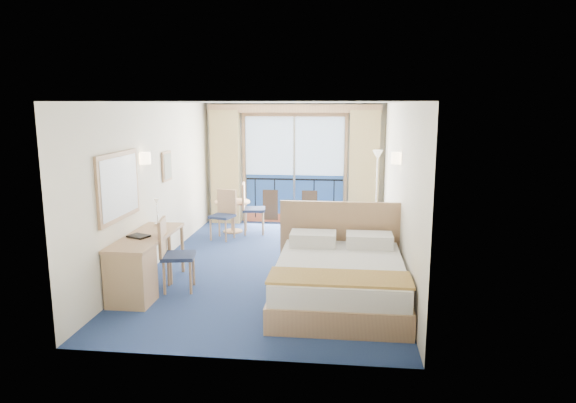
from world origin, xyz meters
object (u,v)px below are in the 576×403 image
object	(u,v)px
armchair	(354,224)
desk_chair	(172,250)
round_table	(233,209)
bed	(340,278)
nightstand	(380,250)
floor_lamp	(377,170)
desk	(135,269)
table_chair_a	(250,205)
table_chair_b	(224,211)

from	to	relation	value
armchair	desk_chair	bearing A→B (deg)	32.04
desk_chair	round_table	bearing A→B (deg)	-12.00
bed	round_table	xyz separation A→B (m)	(-2.32, 3.68, 0.17)
nightstand	floor_lamp	world-z (taller)	floor_lamp
desk	table_chair_a	distance (m)	3.98
floor_lamp	round_table	xyz separation A→B (m)	(-3.02, -0.39, -0.81)
armchair	desk	distance (m)	4.71
floor_lamp	desk	bearing A→B (deg)	-128.81
armchair	table_chair_b	world-z (taller)	table_chair_b
nightstand	table_chair_a	world-z (taller)	table_chair_a
desk_chair	round_table	distance (m)	3.52
floor_lamp	desk_chair	size ratio (longest dim) A/B	1.63
desk_chair	table_chair_a	size ratio (longest dim) A/B	1.00
desk_chair	desk	bearing A→B (deg)	129.36
desk	round_table	size ratio (longest dim) A/B	2.32
desk	bed	bearing A→B (deg)	5.65
nightstand	round_table	distance (m)	3.63
desk	floor_lamp	bearing A→B (deg)	51.19
nightstand	floor_lamp	distance (m)	2.70
desk	armchair	bearing A→B (deg)	49.77
armchair	round_table	xyz separation A→B (m)	(-2.56, 0.37, 0.17)
nightstand	round_table	size ratio (longest dim) A/B	0.83
armchair	floor_lamp	size ratio (longest dim) A/B	0.42
desk_chair	table_chair_b	size ratio (longest dim) A/B	1.08
desk_chair	round_table	world-z (taller)	desk_chair
floor_lamp	bed	bearing A→B (deg)	-99.75
bed	desk	size ratio (longest dim) A/B	1.32
desk	desk_chair	bearing A→B (deg)	49.61
table_chair_b	table_chair_a	bearing A→B (deg)	62.84
table_chair_b	armchair	bearing A→B (deg)	19.71
round_table	table_chair_b	xyz separation A→B (m)	(-0.05, -0.54, 0.05)
nightstand	table_chair_b	size ratio (longest dim) A/B	0.62
bed	nightstand	xyz separation A→B (m)	(0.64, 1.58, -0.03)
floor_lamp	round_table	bearing A→B (deg)	-172.56
table_chair_b	desk	bearing A→B (deg)	-81.35
table_chair_a	desk	bearing A→B (deg)	159.02
table_chair_a	table_chair_b	size ratio (longest dim) A/B	1.08
desk	round_table	bearing A→B (deg)	83.00
floor_lamp	desk	size ratio (longest dim) A/B	1.01
nightstand	floor_lamp	size ratio (longest dim) A/B	0.35
bed	table_chair_a	size ratio (longest dim) A/B	2.13
desk_chair	table_chair_a	bearing A→B (deg)	-18.34
desk	table_chair_b	size ratio (longest dim) A/B	1.75
desk	table_chair_a	world-z (taller)	table_chair_a
armchair	table_chair_b	distance (m)	2.62
armchair	floor_lamp	bearing A→B (deg)	-139.02
desk_chair	nightstand	bearing A→B (deg)	-75.55
table_chair_b	desk_chair	bearing A→B (deg)	-75.18
floor_lamp	table_chair_b	bearing A→B (deg)	-163.09
nightstand	desk	distance (m)	3.91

